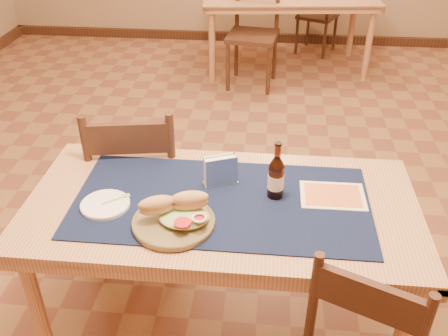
# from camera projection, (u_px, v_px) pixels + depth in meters

# --- Properties ---
(main_table) EXTENTS (1.60, 0.80, 0.75)m
(main_table) POSITION_uv_depth(u_px,v_px,m) (222.00, 218.00, 2.08)
(main_table) COLOR tan
(main_table) RESTS_ON ground
(placemat) EXTENTS (1.20, 0.60, 0.01)m
(placemat) POSITION_uv_depth(u_px,v_px,m) (222.00, 201.00, 2.03)
(placemat) COLOR #10193A
(placemat) RESTS_ON main_table
(baseboard) EXTENTS (6.00, 7.00, 0.10)m
(baseboard) POSITION_uv_depth(u_px,v_px,m) (235.00, 216.00, 3.08)
(baseboard) COLOR #3F2216
(baseboard) RESTS_ON ground
(back_table) EXTENTS (1.76, 1.02, 0.75)m
(back_table) POSITION_uv_depth(u_px,v_px,m) (288.00, 3.00, 4.94)
(back_table) COLOR tan
(back_table) RESTS_ON ground
(chair_main_far) EXTENTS (0.52, 0.52, 0.97)m
(chair_main_far) POSITION_uv_depth(u_px,v_px,m) (138.00, 182.00, 2.59)
(chair_main_far) COLOR #3F2216
(chair_main_far) RESTS_ON ground
(chair_back_near) EXTENTS (0.51, 0.51, 0.98)m
(chair_back_near) POSITION_uv_depth(u_px,v_px,m) (253.00, 32.00, 4.68)
(chair_back_near) COLOR #3F2216
(chair_back_near) RESTS_ON ground
(chair_back_far) EXTENTS (0.50, 0.50, 0.82)m
(chair_back_far) POSITION_uv_depth(u_px,v_px,m) (317.00, 15.00, 5.45)
(chair_back_far) COLOR #3F2216
(chair_back_far) RESTS_ON ground
(sandwich_plate) EXTENTS (0.32, 0.32, 0.12)m
(sandwich_plate) POSITION_uv_depth(u_px,v_px,m) (176.00, 217.00, 1.89)
(sandwich_plate) COLOR brown
(sandwich_plate) RESTS_ON placemat
(side_plate) EXTENTS (0.20, 0.20, 0.02)m
(side_plate) POSITION_uv_depth(u_px,v_px,m) (105.00, 204.00, 2.00)
(side_plate) COLOR white
(side_plate) RESTS_ON placemat
(fork) EXTENTS (0.10, 0.09, 0.00)m
(fork) POSITION_uv_depth(u_px,v_px,m) (118.00, 198.00, 2.02)
(fork) COLOR #75BF69
(fork) RESTS_ON side_plate
(beer_bottle) EXTENTS (0.07, 0.07, 0.25)m
(beer_bottle) POSITION_uv_depth(u_px,v_px,m) (276.00, 177.00, 2.01)
(beer_bottle) COLOR #471C0C
(beer_bottle) RESTS_ON placemat
(napkin_holder) EXTENTS (0.16, 0.11, 0.13)m
(napkin_holder) POSITION_uv_depth(u_px,v_px,m) (220.00, 171.00, 2.11)
(napkin_holder) COLOR silver
(napkin_holder) RESTS_ON placemat
(menu_card) EXTENTS (0.27, 0.20, 0.01)m
(menu_card) POSITION_uv_depth(u_px,v_px,m) (333.00, 195.00, 2.06)
(menu_card) COLOR #F9E6BC
(menu_card) RESTS_ON placemat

